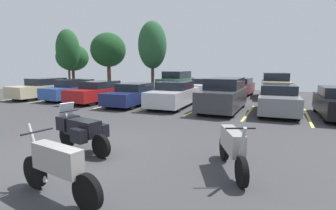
# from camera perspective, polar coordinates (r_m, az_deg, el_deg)

# --- Properties ---
(ground) EXTENTS (44.00, 44.00, 0.10)m
(ground) POSITION_cam_1_polar(r_m,az_deg,el_deg) (8.01, -20.43, -9.74)
(ground) COLOR #38383A
(motorcycle_touring) EXTENTS (2.18, 1.04, 1.36)m
(motorcycle_touring) POSITION_cam_1_polar(r_m,az_deg,el_deg) (7.59, -19.10, -5.23)
(motorcycle_touring) COLOR black
(motorcycle_touring) RESTS_ON ground
(motorcycle_second) EXTENTS (1.04, 1.99, 1.26)m
(motorcycle_second) POSITION_cam_1_polar(r_m,az_deg,el_deg) (6.04, 14.29, -9.15)
(motorcycle_second) COLOR black
(motorcycle_second) RESTS_ON ground
(motorcycle_third) EXTENTS (2.22, 0.62, 1.31)m
(motorcycle_third) POSITION_cam_1_polar(r_m,az_deg,el_deg) (5.15, -23.66, -12.73)
(motorcycle_third) COLOR black
(motorcycle_third) RESTS_ON ground
(parking_stripes) EXTENTS (22.17, 4.93, 0.01)m
(parking_stripes) POSITION_cam_1_polar(r_m,az_deg,el_deg) (15.63, -2.76, -0.16)
(parking_stripes) COLOR #EAE066
(parking_stripes) RESTS_ON ground
(car_champagne) EXTENTS (1.99, 4.83, 1.51)m
(car_champagne) POSITION_cam_1_polar(r_m,az_deg,el_deg) (21.51, -26.23, 3.38)
(car_champagne) COLOR #C1B289
(car_champagne) RESTS_ON ground
(car_blue) EXTENTS (1.98, 4.48, 1.46)m
(car_blue) POSITION_cam_1_polar(r_m,az_deg,el_deg) (19.64, -20.51, 3.19)
(car_blue) COLOR #2D519E
(car_blue) RESTS_ON ground
(car_red) EXTENTS (1.89, 4.69, 1.42)m
(car_red) POSITION_cam_1_polar(r_m,az_deg,el_deg) (17.79, -15.29, 2.91)
(car_red) COLOR maroon
(car_red) RESTS_ON ground
(car_navy) EXTENTS (2.00, 4.87, 1.36)m
(car_navy) POSITION_cam_1_polar(r_m,az_deg,el_deg) (16.06, -7.68, 2.37)
(car_navy) COLOR navy
(car_navy) RESTS_ON ground
(car_silver) EXTENTS (2.19, 4.95, 1.50)m
(car_silver) POSITION_cam_1_polar(r_m,az_deg,el_deg) (15.22, 1.36, 2.36)
(car_silver) COLOR #B7B7BC
(car_silver) RESTS_ON ground
(car_charcoal) EXTENTS (1.89, 4.69, 1.77)m
(car_charcoal) POSITION_cam_1_polar(r_m,az_deg,el_deg) (14.14, 12.38, 2.27)
(car_charcoal) COLOR #38383D
(car_charcoal) RESTS_ON ground
(car_grey) EXTENTS (2.08, 4.57, 1.47)m
(car_grey) POSITION_cam_1_polar(r_m,az_deg,el_deg) (14.14, 23.48, 1.08)
(car_grey) COLOR slate
(car_grey) RESTS_ON ground
(car_far_green) EXTENTS (1.92, 4.62, 1.97)m
(car_far_green) POSITION_cam_1_polar(r_m,az_deg,el_deg) (22.97, 1.86, 5.12)
(car_far_green) COLOR #235638
(car_far_green) RESTS_ON ground
(car_far_white) EXTENTS (2.06, 4.62, 1.38)m
(car_far_white) POSITION_cam_1_polar(r_m,az_deg,el_deg) (21.72, 8.22, 4.07)
(car_far_white) COLOR white
(car_far_white) RESTS_ON ground
(car_far_maroon) EXTENTS (2.13, 4.85, 1.46)m
(car_far_maroon) POSITION_cam_1_polar(r_m,az_deg,el_deg) (21.23, 15.49, 3.87)
(car_far_maroon) COLOR maroon
(car_far_maroon) RESTS_ON ground
(car_far_tan) EXTENTS (2.36, 5.04, 1.92)m
(car_far_tan) POSITION_cam_1_polar(r_m,az_deg,el_deg) (21.13, 22.96, 4.07)
(car_far_tan) COLOR tan
(car_far_tan) RESTS_ON ground
(tree_right) EXTENTS (4.10, 4.10, 5.29)m
(tree_right) POSITION_cam_1_polar(r_m,az_deg,el_deg) (35.86, -20.71, 9.97)
(tree_right) COLOR #4C3823
(tree_right) RESTS_ON ground
(tree_center_right) EXTENTS (2.56, 2.56, 6.48)m
(tree_center_right) POSITION_cam_1_polar(r_m,az_deg,el_deg) (30.96, -21.60, 11.51)
(tree_center_right) COLOR #4C3823
(tree_center_right) RESTS_ON ground
(tree_rear) EXTENTS (2.70, 2.70, 6.61)m
(tree_rear) POSITION_cam_1_polar(r_m,az_deg,el_deg) (24.62, -3.54, 13.27)
(tree_rear) COLOR #4C3823
(tree_rear) RESTS_ON ground
(tree_far_right) EXTENTS (3.72, 3.72, 5.94)m
(tree_far_right) POSITION_cam_1_polar(r_m,az_deg,el_deg) (28.42, -13.30, 11.94)
(tree_far_right) COLOR #4C3823
(tree_far_right) RESTS_ON ground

